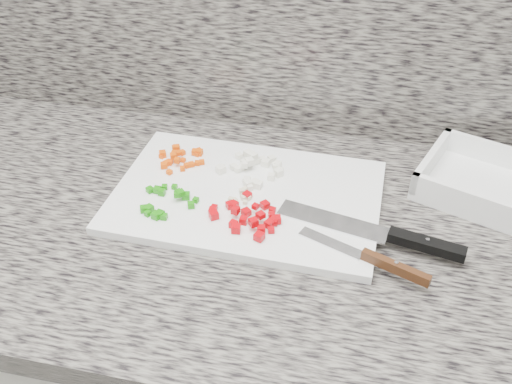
# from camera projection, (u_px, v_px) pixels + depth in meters

# --- Properties ---
(countertop) EXTENTS (3.96, 0.64, 0.04)m
(countertop) POSITION_uv_depth(u_px,v_px,m) (238.00, 228.00, 0.93)
(countertop) COLOR slate
(countertop) RESTS_ON cabinet
(cutting_board) EXTENTS (0.45, 0.30, 0.01)m
(cutting_board) POSITION_uv_depth(u_px,v_px,m) (247.00, 196.00, 0.96)
(cutting_board) COLOR white
(cutting_board) RESTS_ON countertop
(carrot_pile) EXTENTS (0.09, 0.09, 0.02)m
(carrot_pile) POSITION_uv_depth(u_px,v_px,m) (180.00, 157.00, 1.03)
(carrot_pile) COLOR #E74D05
(carrot_pile) RESTS_ON cutting_board
(onion_pile) EXTENTS (0.12, 0.11, 0.02)m
(onion_pile) POSITION_uv_depth(u_px,v_px,m) (254.00, 167.00, 1.00)
(onion_pile) COLOR white
(onion_pile) RESTS_ON cutting_board
(green_pepper_pile) EXTENTS (0.10, 0.09, 0.02)m
(green_pepper_pile) POSITION_uv_depth(u_px,v_px,m) (166.00, 201.00, 0.92)
(green_pepper_pile) COLOR #1A830B
(green_pepper_pile) RESTS_ON cutting_board
(red_pepper_pile) EXTENTS (0.12, 0.11, 0.02)m
(red_pepper_pile) POSITION_uv_depth(u_px,v_px,m) (250.00, 217.00, 0.89)
(red_pepper_pile) COLOR #BD020A
(red_pepper_pile) RESTS_ON cutting_board
(garlic_pile) EXTENTS (0.04, 0.05, 0.01)m
(garlic_pile) POSITION_uv_depth(u_px,v_px,m) (240.00, 197.00, 0.94)
(garlic_pile) COLOR beige
(garlic_pile) RESTS_ON cutting_board
(chef_knife) EXTENTS (0.29, 0.09, 0.02)m
(chef_knife) POSITION_uv_depth(u_px,v_px,m) (393.00, 236.00, 0.86)
(chef_knife) COLOR silver
(chef_knife) RESTS_ON cutting_board
(paring_knife) EXTENTS (0.20, 0.09, 0.02)m
(paring_knife) POSITION_uv_depth(u_px,v_px,m) (378.00, 261.00, 0.82)
(paring_knife) COLOR silver
(paring_knife) RESTS_ON cutting_board
(tray) EXTENTS (0.29, 0.25, 0.05)m
(tray) POSITION_uv_depth(u_px,v_px,m) (497.00, 188.00, 0.96)
(tray) COLOR white
(tray) RESTS_ON countertop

